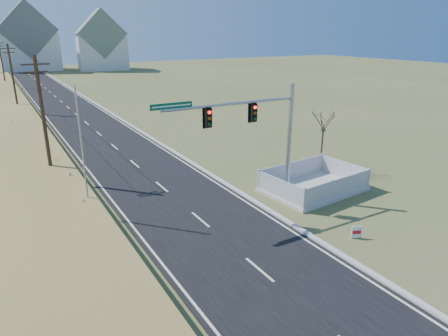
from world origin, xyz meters
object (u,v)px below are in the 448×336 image
traffic_signal_mast (265,134)px  fence_enclosure (313,187)px  bare_tree (324,120)px  flagpole (84,168)px

traffic_signal_mast → fence_enclosure: traffic_signal_mast is taller
fence_enclosure → bare_tree: size_ratio=1.36×
traffic_signal_mast → flagpole: 10.75m
bare_tree → fence_enclosure: bearing=-139.5°
traffic_signal_mast → flagpole: (-10.06, 3.51, -1.45)m
flagpole → bare_tree: flagpole is taller
traffic_signal_mast → fence_enclosure: 6.04m
fence_enclosure → bare_tree: bare_tree is taller
traffic_signal_mast → flagpole: bearing=161.3°
traffic_signal_mast → bare_tree: size_ratio=1.82×
flagpole → bare_tree: (17.54, -0.72, 1.06)m
traffic_signal_mast → bare_tree: 8.00m
traffic_signal_mast → fence_enclosure: (4.28, 0.04, -4.27)m
fence_enclosure → flagpole: (-14.33, 3.47, 2.81)m
flagpole → fence_enclosure: bearing=-13.6°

